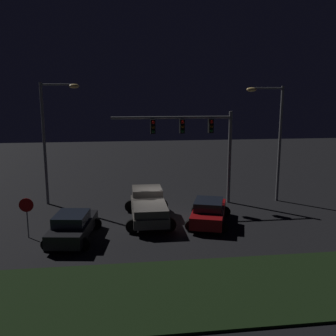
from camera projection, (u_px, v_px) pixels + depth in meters
name	position (u px, v px, depth m)	size (l,w,h in m)	color
ground_plane	(158.00, 219.00, 23.68)	(80.00, 80.00, 0.00)	black
grass_median	(181.00, 291.00, 14.89)	(26.30, 5.41, 0.10)	black
pickup_truck	(148.00, 204.00, 23.25)	(2.88, 5.41, 1.80)	#514C47
car_sedan	(73.00, 226.00, 20.17)	(2.89, 4.61, 1.51)	black
car_sedan_far	(209.00, 212.00, 22.67)	(3.33, 4.74, 1.51)	maroon
traffic_signal_gantry	(196.00, 135.00, 26.02)	(8.32, 0.56, 6.50)	slate
street_lamp_left	(51.00, 129.00, 25.94)	(2.63, 0.44, 8.44)	slate
street_lamp_right	(273.00, 130.00, 26.70)	(2.71, 0.44, 8.21)	slate
stop_sign	(27.00, 210.00, 20.25)	(0.76, 0.08, 2.23)	slate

